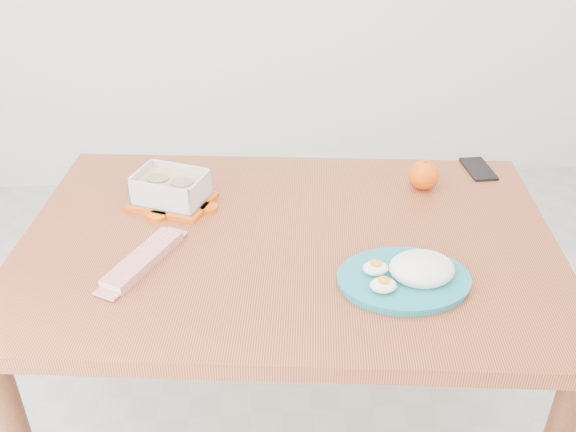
{
  "coord_description": "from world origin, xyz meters",
  "views": [
    {
      "loc": [
        -0.08,
        -1.19,
        1.6
      ],
      "look_at": [
        0.01,
        0.07,
        0.81
      ],
      "focal_mm": 40.0,
      "sensor_mm": 36.0,
      "label": 1
    }
  ],
  "objects": [
    {
      "name": "candy_bar",
      "position": [
        -0.32,
        -0.01,
        0.76
      ],
      "size": [
        0.17,
        0.23,
        0.02
      ],
      "primitive_type": "cube",
      "rotation": [
        0.0,
        0.0,
        1.06
      ],
      "color": "#B90910",
      "rests_on": "dining_table"
    },
    {
      "name": "smartphone",
      "position": [
        0.58,
        0.37,
        0.75
      ],
      "size": [
        0.07,
        0.14,
        0.01
      ],
      "primitive_type": "cube",
      "rotation": [
        0.0,
        0.0,
        0.05
      ],
      "color": "black",
      "rests_on": "dining_table"
    },
    {
      "name": "dining_table",
      "position": [
        0.01,
        0.07,
        0.66
      ],
      "size": [
        1.36,
        0.98,
        0.75
      ],
      "rotation": [
        0.0,
        0.0,
        -0.11
      ],
      "color": "#AC5330",
      "rests_on": "ground"
    },
    {
      "name": "orange_fruit",
      "position": [
        0.39,
        0.28,
        0.79
      ],
      "size": [
        0.08,
        0.08,
        0.08
      ],
      "primitive_type": "sphere",
      "color": "#FF3A05",
      "rests_on": "dining_table"
    },
    {
      "name": "rice_plate",
      "position": [
        0.26,
        -0.12,
        0.78
      ],
      "size": [
        0.28,
        0.28,
        0.08
      ],
      "rotation": [
        0.0,
        0.0,
        -0.01
      ],
      "color": "#187885",
      "rests_on": "dining_table"
    },
    {
      "name": "food_container",
      "position": [
        -0.28,
        0.25,
        0.79
      ],
      "size": [
        0.24,
        0.22,
        0.08
      ],
      "rotation": [
        0.0,
        0.0,
        -0.41
      ],
      "color": "#E75606",
      "rests_on": "dining_table"
    }
  ]
}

